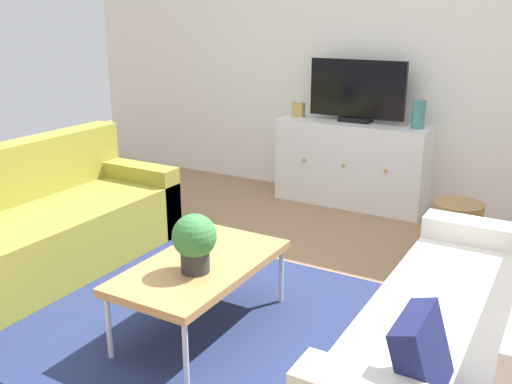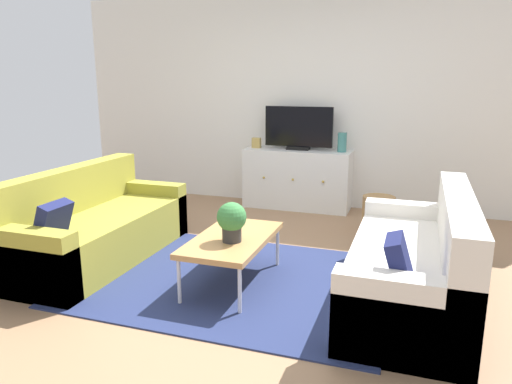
{
  "view_description": "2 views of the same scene",
  "coord_description": "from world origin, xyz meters",
  "px_view_note": "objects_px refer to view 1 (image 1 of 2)",
  "views": [
    {
      "loc": [
        1.66,
        -2.48,
        1.69
      ],
      "look_at": [
        0.0,
        0.38,
        0.64
      ],
      "focal_mm": 40.0,
      "sensor_mm": 36.0,
      "label": 1
    },
    {
      "loc": [
        1.36,
        -3.6,
        1.64
      ],
      "look_at": [
        0.0,
        0.38,
        0.64
      ],
      "focal_mm": 33.67,
      "sensor_mm": 36.0,
      "label": 2
    }
  ],
  "objects_px": {
    "tv_console": "(352,163)",
    "flat_screen_tv": "(357,91)",
    "potted_plant": "(194,240)",
    "wicker_basket": "(456,232)",
    "couch_right_side": "(484,348)",
    "glass_vase": "(418,114)",
    "couch_left_side": "(37,228)",
    "mantel_clock": "(298,110)",
    "coffee_table": "(202,268)"
  },
  "relations": [
    {
      "from": "potted_plant",
      "to": "wicker_basket",
      "type": "height_order",
      "value": "potted_plant"
    },
    {
      "from": "couch_right_side",
      "to": "flat_screen_tv",
      "type": "height_order",
      "value": "flat_screen_tv"
    },
    {
      "from": "couch_right_side",
      "to": "mantel_clock",
      "type": "relative_size",
      "value": 14.59
    },
    {
      "from": "potted_plant",
      "to": "flat_screen_tv",
      "type": "bearing_deg",
      "value": 92.72
    },
    {
      "from": "mantel_clock",
      "to": "tv_console",
      "type": "bearing_deg",
      "value": -0.0
    },
    {
      "from": "potted_plant",
      "to": "wicker_basket",
      "type": "bearing_deg",
      "value": 60.99
    },
    {
      "from": "couch_left_side",
      "to": "flat_screen_tv",
      "type": "xyz_separation_m",
      "value": [
        1.35,
        2.39,
        0.74
      ]
    },
    {
      "from": "coffee_table",
      "to": "glass_vase",
      "type": "distance_m",
      "value": 2.57
    },
    {
      "from": "potted_plant",
      "to": "flat_screen_tv",
      "type": "height_order",
      "value": "flat_screen_tv"
    },
    {
      "from": "mantel_clock",
      "to": "glass_vase",
      "type": "bearing_deg",
      "value": 0.0
    },
    {
      "from": "coffee_table",
      "to": "mantel_clock",
      "type": "xyz_separation_m",
      "value": [
        -0.64,
        2.48,
        0.45
      ]
    },
    {
      "from": "couch_right_side",
      "to": "potted_plant",
      "type": "bearing_deg",
      "value": -171.57
    },
    {
      "from": "flat_screen_tv",
      "to": "couch_right_side",
      "type": "bearing_deg",
      "value": -57.61
    },
    {
      "from": "tv_console",
      "to": "glass_vase",
      "type": "distance_m",
      "value": 0.74
    },
    {
      "from": "potted_plant",
      "to": "coffee_table",
      "type": "bearing_deg",
      "value": 109.1
    },
    {
      "from": "coffee_table",
      "to": "wicker_basket",
      "type": "xyz_separation_m",
      "value": [
        1.0,
        1.64,
        -0.16
      ]
    },
    {
      "from": "couch_left_side",
      "to": "couch_right_side",
      "type": "height_order",
      "value": "same"
    },
    {
      "from": "flat_screen_tv",
      "to": "mantel_clock",
      "type": "xyz_separation_m",
      "value": [
        -0.55,
        -0.02,
        -0.2
      ]
    },
    {
      "from": "couch_right_side",
      "to": "potted_plant",
      "type": "distance_m",
      "value": 1.44
    },
    {
      "from": "coffee_table",
      "to": "flat_screen_tv",
      "type": "relative_size",
      "value": 1.19
    },
    {
      "from": "glass_vase",
      "to": "wicker_basket",
      "type": "height_order",
      "value": "glass_vase"
    },
    {
      "from": "tv_console",
      "to": "flat_screen_tv",
      "type": "relative_size",
      "value": 1.56
    },
    {
      "from": "tv_console",
      "to": "couch_left_side",
      "type": "bearing_deg",
      "value": -119.61
    },
    {
      "from": "couch_left_side",
      "to": "tv_console",
      "type": "relative_size",
      "value": 1.41
    },
    {
      "from": "wicker_basket",
      "to": "couch_left_side",
      "type": "bearing_deg",
      "value": -147.78
    },
    {
      "from": "coffee_table",
      "to": "wicker_basket",
      "type": "height_order",
      "value": "wicker_basket"
    },
    {
      "from": "couch_right_side",
      "to": "glass_vase",
      "type": "relative_size",
      "value": 7.99
    },
    {
      "from": "glass_vase",
      "to": "wicker_basket",
      "type": "bearing_deg",
      "value": -57.24
    },
    {
      "from": "tv_console",
      "to": "flat_screen_tv",
      "type": "height_order",
      "value": "flat_screen_tv"
    },
    {
      "from": "tv_console",
      "to": "glass_vase",
      "type": "relative_size",
      "value": 5.68
    },
    {
      "from": "couch_left_side",
      "to": "potted_plant",
      "type": "xyz_separation_m",
      "value": [
        1.47,
        -0.21,
        0.29
      ]
    },
    {
      "from": "flat_screen_tv",
      "to": "wicker_basket",
      "type": "relative_size",
      "value": 2.02
    },
    {
      "from": "couch_left_side",
      "to": "mantel_clock",
      "type": "relative_size",
      "value": 14.59
    },
    {
      "from": "coffee_table",
      "to": "glass_vase",
      "type": "bearing_deg",
      "value": 79.36
    },
    {
      "from": "potted_plant",
      "to": "glass_vase",
      "type": "distance_m",
      "value": 2.63
    },
    {
      "from": "couch_left_side",
      "to": "couch_right_side",
      "type": "xyz_separation_m",
      "value": [
        2.87,
        0.0,
        0.0
      ]
    },
    {
      "from": "potted_plant",
      "to": "glass_vase",
      "type": "bearing_deg",
      "value": 80.55
    },
    {
      "from": "couch_left_side",
      "to": "potted_plant",
      "type": "height_order",
      "value": "couch_left_side"
    },
    {
      "from": "coffee_table",
      "to": "glass_vase",
      "type": "relative_size",
      "value": 4.33
    },
    {
      "from": "potted_plant",
      "to": "couch_right_side",
      "type": "bearing_deg",
      "value": 8.43
    },
    {
      "from": "coffee_table",
      "to": "flat_screen_tv",
      "type": "distance_m",
      "value": 2.58
    },
    {
      "from": "coffee_table",
      "to": "flat_screen_tv",
      "type": "bearing_deg",
      "value": 92.02
    },
    {
      "from": "couch_right_side",
      "to": "mantel_clock",
      "type": "xyz_separation_m",
      "value": [
        -2.07,
        2.37,
        0.54
      ]
    },
    {
      "from": "mantel_clock",
      "to": "flat_screen_tv",
      "type": "bearing_deg",
      "value": 2.07
    },
    {
      "from": "potted_plant",
      "to": "wicker_basket",
      "type": "relative_size",
      "value": 0.73
    },
    {
      "from": "couch_left_side",
      "to": "mantel_clock",
      "type": "distance_m",
      "value": 2.56
    },
    {
      "from": "tv_console",
      "to": "mantel_clock",
      "type": "xyz_separation_m",
      "value": [
        -0.55,
        0.0,
        0.44
      ]
    },
    {
      "from": "flat_screen_tv",
      "to": "glass_vase",
      "type": "distance_m",
      "value": 0.57
    },
    {
      "from": "tv_console",
      "to": "glass_vase",
      "type": "bearing_deg",
      "value": 0.0
    },
    {
      "from": "couch_left_side",
      "to": "glass_vase",
      "type": "relative_size",
      "value": 7.99
    }
  ]
}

